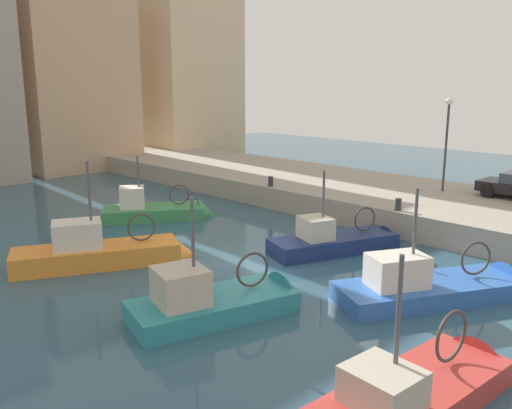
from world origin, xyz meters
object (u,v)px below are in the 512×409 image
Objects in this scene: fishing_boat_green at (161,216)px; fishing_boat_blue at (439,293)px; mooring_bollard_north at (271,181)px; quay_streetlamp at (447,129)px; fishing_boat_teal at (223,308)px; fishing_boat_navy at (340,248)px; mooring_bollard_mid at (398,204)px; fishing_boat_orange at (105,260)px; fishing_boat_red at (417,401)px.

fishing_boat_blue is at bearing -87.94° from fishing_boat_green.
mooring_bollard_north is 9.62m from quay_streetlamp.
fishing_boat_teal is 1.01× the size of fishing_boat_green.
fishing_boat_green is 0.93× the size of fishing_boat_navy.
mooring_bollard_mid is at bearing -171.88° from quay_streetlamp.
quay_streetlamp is at bearing -15.69° from fishing_boat_orange.
fishing_boat_navy is 1.31× the size of quay_streetlamp.
fishing_boat_red is at bearing -156.08° from fishing_boat_blue.
fishing_boat_blue reaches higher than fishing_boat_navy.
fishing_boat_orange is 1.44× the size of quay_streetlamp.
mooring_bollard_north is (5.27, 12.82, 1.33)m from fishing_boat_blue.
fishing_boat_orange is at bearing 164.31° from quay_streetlamp.
fishing_boat_teal is at bearing -169.51° from fishing_boat_navy.
mooring_bollard_north is at bearing 67.66° from fishing_boat_blue.
quay_streetlamp reaches higher than fishing_boat_teal.
fishing_boat_blue is (-1.73, -5.27, 0.02)m from fishing_boat_navy.
mooring_bollard_mid is (5.27, 4.82, 1.33)m from fishing_boat_blue.
fishing_boat_navy reaches higher than fishing_boat_green.
fishing_boat_navy is 10.17m from quay_streetlamp.
fishing_boat_navy is at bearing -115.12° from mooring_bollard_north.
fishing_boat_blue reaches higher than fishing_boat_red.
quay_streetlamp reaches higher than fishing_boat_red.
fishing_boat_teal is 10.86× the size of mooring_bollard_north.
fishing_boat_green is at bearing 64.70° from fishing_boat_teal.
fishing_boat_orange is (-5.60, -4.59, 0.04)m from fishing_boat_green.
fishing_boat_blue is 1.00× the size of fishing_boat_orange.
fishing_boat_blue is (5.91, 2.62, 0.03)m from fishing_boat_red.
fishing_boat_red is at bearing -153.89° from quay_streetlamp.
fishing_boat_teal reaches higher than fishing_boat_navy.
quay_streetlamp is (5.65, -7.19, 2.98)m from mooring_bollard_north.
fishing_boat_orange reaches higher than fishing_boat_red.
quay_streetlamp is (5.65, 0.81, 2.98)m from mooring_bollard_mid.
fishing_boat_green reaches higher than mooring_bollard_north.
fishing_boat_red is at bearing -125.90° from mooring_bollard_north.
fishing_boat_red reaches higher than mooring_bollard_mid.
fishing_boat_navy is (7.53, 1.39, -0.04)m from fishing_boat_teal.
fishing_boat_red is 19.23m from quay_streetlamp.
fishing_boat_blue is (5.80, -3.88, -0.02)m from fishing_boat_teal.
mooring_bollard_mid is (11.40, -5.60, 1.31)m from fishing_boat_orange.
fishing_boat_red is 1.04× the size of fishing_boat_navy.
fishing_boat_navy is 11.54× the size of mooring_bollard_mid.
fishing_boat_blue is at bearing -59.50° from fishing_boat_orange.
fishing_boat_teal is at bearing -141.07° from mooring_bollard_north.
fishing_boat_red is 10.98m from fishing_boat_navy.
fishing_boat_teal reaches higher than fishing_boat_blue.
quay_streetlamp is at bearing 26.11° from fishing_boat_red.
mooring_bollard_mid is (3.54, -0.45, 1.36)m from fishing_boat_navy.
mooring_bollard_north is at bearing -20.65° from fishing_boat_green.
fishing_boat_green is at bearing 39.36° from fishing_boat_orange.
fishing_boat_blue is (0.54, -15.01, 0.02)m from fishing_boat_green.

